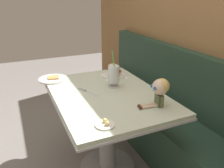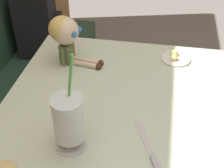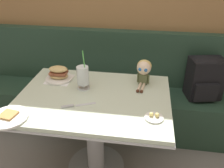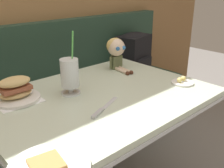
% 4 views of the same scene
% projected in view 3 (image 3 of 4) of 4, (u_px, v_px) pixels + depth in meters
% --- Properties ---
extents(wood_panel_wall, '(4.40, 0.08, 2.40)m').
position_uv_depth(wood_panel_wall, '(112.00, 7.00, 2.25)').
color(wood_panel_wall, olive).
rests_on(wood_panel_wall, ground).
extents(booth_bench, '(2.60, 0.48, 1.00)m').
position_uv_depth(booth_bench, '(108.00, 98.00, 2.47)').
color(booth_bench, '#233D2D').
rests_on(booth_bench, ground).
extents(diner_table, '(1.11, 0.81, 0.74)m').
position_uv_depth(diner_table, '(94.00, 118.00, 1.82)').
color(diner_table, beige).
rests_on(diner_table, ground).
extents(toast_plate, '(0.25, 0.25, 0.03)m').
position_uv_depth(toast_plate, '(8.00, 117.00, 1.50)').
color(toast_plate, white).
rests_on(toast_plate, diner_table).
extents(milkshake_glass, '(0.10, 0.10, 0.32)m').
position_uv_depth(milkshake_glass, '(83.00, 77.00, 1.78)').
color(milkshake_glass, silver).
rests_on(milkshake_glass, diner_table).
extents(sandwich_plate, '(0.22, 0.22, 0.12)m').
position_uv_depth(sandwich_plate, '(59.00, 74.00, 1.93)').
color(sandwich_plate, white).
rests_on(sandwich_plate, diner_table).
extents(butter_saucer, '(0.12, 0.12, 0.04)m').
position_uv_depth(butter_saucer, '(154.00, 117.00, 1.50)').
color(butter_saucer, white).
rests_on(butter_saucer, diner_table).
extents(butter_knife, '(0.22, 0.11, 0.01)m').
position_uv_depth(butter_knife, '(73.00, 106.00, 1.62)').
color(butter_knife, silver).
rests_on(butter_knife, diner_table).
extents(seated_doll, '(0.13, 0.23, 0.20)m').
position_uv_depth(seated_doll, '(144.00, 69.00, 1.83)').
color(seated_doll, '#5B6642').
rests_on(seated_doll, diner_table).
extents(backpack, '(0.34, 0.30, 0.41)m').
position_uv_depth(backpack, '(205.00, 77.00, 2.17)').
color(backpack, black).
rests_on(backpack, booth_bench).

